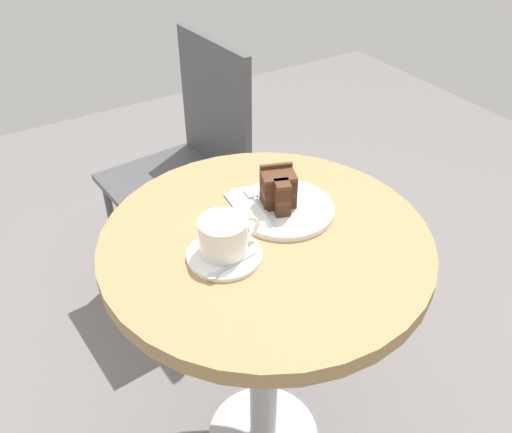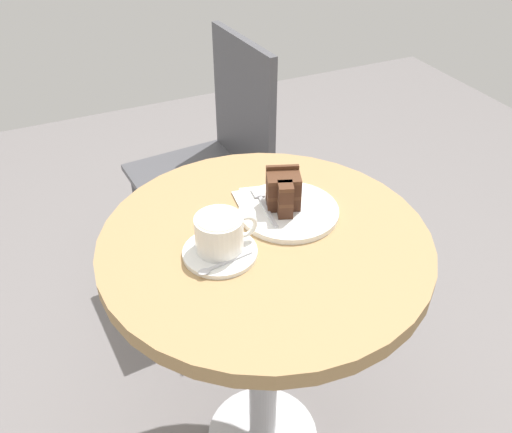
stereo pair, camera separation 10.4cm
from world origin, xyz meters
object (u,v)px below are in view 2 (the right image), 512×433
saucer (220,252)px  coffee_cup (220,233)px  cake_plate (289,211)px  cake_slice (284,191)px  fork (263,202)px  cafe_chair (219,151)px  napkin (270,202)px  teaspoon (219,266)px

saucer → coffee_cup: bearing=55.5°
cake_plate → cake_slice: 0.05m
saucer → cake_plate: size_ratio=0.68×
fork → cake_slice: bearing=-121.5°
cake_plate → saucer: bearing=-160.6°
cake_plate → cake_slice: (-0.01, 0.01, 0.04)m
coffee_cup → cafe_chair: size_ratio=0.14×
coffee_cup → cake_slice: cake_slice is taller
cake_plate → napkin: size_ratio=1.29×
teaspoon → napkin: (0.18, 0.15, -0.01)m
teaspoon → cake_plate: bearing=-160.7°
cake_slice → fork: bearing=140.9°
coffee_cup → fork: (0.13, 0.10, -0.03)m
cake_plate → cafe_chair: 0.67m
cafe_chair → fork: bearing=-16.5°
napkin → cafe_chair: 0.62m
cake_slice → cake_plate: bearing=-61.9°
saucer → fork: 0.17m
teaspoon → cafe_chair: cafe_chair is taller
cake_slice → cafe_chair: (0.09, 0.62, -0.25)m
saucer → cake_slice: size_ratio=1.56×
cake_slice → cafe_chair: bearing=81.8°
cake_plate → cake_slice: size_ratio=2.28×
cake_plate → coffee_cup: bearing=-162.0°
saucer → napkin: size_ratio=0.88×
teaspoon → cake_slice: 0.23m
cake_plate → fork: bearing=135.3°
teaspoon → cake_plate: (0.20, 0.10, -0.01)m
cake_plate → fork: (-0.04, 0.04, 0.01)m
saucer → fork: fork is taller
teaspoon → napkin: bearing=-147.6°
coffee_cup → teaspoon: 0.06m
saucer → cake_slice: 0.19m
cake_slice → fork: 0.06m
coffee_cup → fork: 0.17m
napkin → cafe_chair: (0.10, 0.58, -0.20)m
saucer → napkin: (0.16, 0.11, -0.00)m
fork → saucer: bearing=134.5°
coffee_cup → napkin: (0.15, 0.11, -0.04)m
coffee_cup → cake_slice: (0.17, 0.07, 0.00)m
cake_plate → cafe_chair: cafe_chair is taller
cake_slice → napkin: cake_slice is taller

